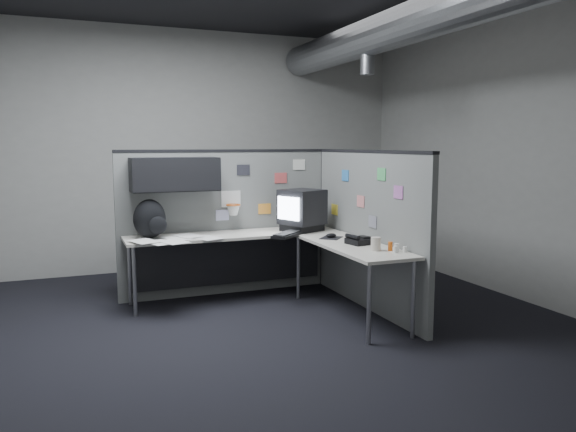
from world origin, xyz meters
name	(u,v)px	position (x,y,z in m)	size (l,w,h in m)	color
room	(330,100)	(0.56, 0.00, 2.10)	(5.62, 5.62, 3.22)	black
partition_back	(214,207)	(-0.25, 1.23, 1.00)	(2.44, 0.42, 1.63)	slate
partition_right	(367,229)	(1.10, 0.22, 0.82)	(0.07, 2.23, 1.63)	slate
desk	(264,247)	(0.15, 0.70, 0.61)	(2.31, 2.11, 0.73)	beige
monitor	(302,210)	(0.66, 0.89, 0.97)	(0.53, 0.53, 0.46)	black
keyboard	(288,234)	(0.38, 0.62, 0.75)	(0.46, 0.43, 0.04)	black
mouse	(331,236)	(0.75, 0.33, 0.75)	(0.29, 0.30, 0.05)	black
phone	(358,240)	(0.83, -0.09, 0.77)	(0.22, 0.24, 0.10)	black
bottles	(396,248)	(0.96, -0.54, 0.76)	(0.14, 0.15, 0.08)	silver
cup	(376,244)	(0.82, -0.43, 0.79)	(0.09, 0.09, 0.12)	beige
papers	(176,239)	(-0.77, 0.78, 0.74)	(0.96, 0.70, 0.02)	white
backpack	(150,219)	(-0.98, 1.00, 0.93)	(0.36, 0.33, 0.40)	black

